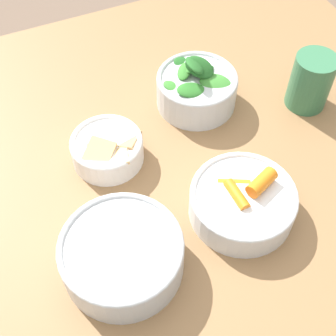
{
  "coord_description": "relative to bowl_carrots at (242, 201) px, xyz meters",
  "views": [
    {
      "loc": [
        0.13,
        0.49,
        1.38
      ],
      "look_at": [
        -0.07,
        0.06,
        0.76
      ],
      "focal_mm": 50.0,
      "sensor_mm": 36.0,
      "label": 1
    }
  ],
  "objects": [
    {
      "name": "bowl_greens",
      "position": [
        -0.04,
        -0.26,
        0.01
      ],
      "size": [
        0.15,
        0.15,
        0.11
      ],
      "color": "silver",
      "rests_on": "dining_table"
    },
    {
      "name": "bowl_beans_hotdog",
      "position": [
        0.21,
        0.01,
        0.0
      ],
      "size": [
        0.18,
        0.18,
        0.07
      ],
      "color": "silver",
      "rests_on": "dining_table"
    },
    {
      "name": "cup",
      "position": [
        -0.24,
        -0.17,
        0.02
      ],
      "size": [
        0.08,
        0.08,
        0.11
      ],
      "color": "#336B47",
      "rests_on": "dining_table"
    },
    {
      "name": "dining_table",
      "position": [
        0.15,
        -0.17,
        -0.13
      ],
      "size": [
        1.27,
        0.91,
        0.73
      ],
      "color": "olive",
      "rests_on": "ground_plane"
    },
    {
      "name": "ground_plane",
      "position": [
        0.15,
        -0.17,
        -0.76
      ],
      "size": [
        10.0,
        10.0,
        0.0
      ],
      "primitive_type": "plane",
      "color": "brown"
    },
    {
      "name": "bowl_cookies",
      "position": [
        0.16,
        -0.19,
        -0.0
      ],
      "size": [
        0.13,
        0.13,
        0.06
      ],
      "color": "white",
      "rests_on": "dining_table"
    },
    {
      "name": "bowl_carrots",
      "position": [
        0.0,
        0.0,
        0.0
      ],
      "size": [
        0.17,
        0.17,
        0.07
      ],
      "color": "silver",
      "rests_on": "dining_table"
    }
  ]
}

